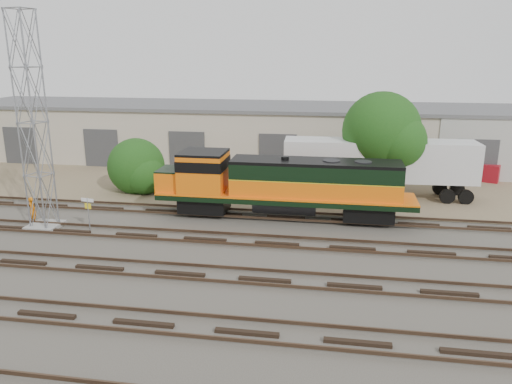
% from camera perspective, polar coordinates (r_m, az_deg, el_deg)
% --- Properties ---
extents(ground, '(140.00, 140.00, 0.00)m').
position_cam_1_polar(ground, '(26.46, -6.68, -6.67)').
color(ground, '#47423A').
rests_on(ground, ground).
extents(dirt_strip, '(80.00, 16.00, 0.02)m').
position_cam_1_polar(dirt_strip, '(40.37, -0.86, 1.31)').
color(dirt_strip, '#726047').
rests_on(dirt_strip, ground).
extents(tracks, '(80.00, 20.40, 0.28)m').
position_cam_1_polar(tracks, '(23.81, -8.68, -9.18)').
color(tracks, black).
rests_on(tracks, ground).
extents(warehouse, '(58.40, 10.40, 5.30)m').
position_cam_1_polar(warehouse, '(47.54, 0.90, 6.75)').
color(warehouse, '#BAAD9B').
rests_on(warehouse, ground).
extents(locomotive, '(15.88, 2.79, 3.82)m').
position_cam_1_polar(locomotive, '(30.68, 2.77, 0.92)').
color(locomotive, black).
rests_on(locomotive, tracks).
extents(signal_tower, '(1.81, 1.81, 12.26)m').
position_cam_1_polar(signal_tower, '(30.91, -24.10, 6.82)').
color(signal_tower, gray).
rests_on(signal_tower, ground).
extents(sign_post, '(0.80, 0.16, 1.98)m').
position_cam_1_polar(sign_post, '(30.32, -18.65, -1.71)').
color(sign_post, gray).
rests_on(sign_post, ground).
extents(worker, '(0.71, 0.64, 1.64)m').
position_cam_1_polar(worker, '(33.03, -24.16, -1.91)').
color(worker, orange).
rests_on(worker, ground).
extents(semi_trailer, '(13.39, 3.25, 4.09)m').
position_cam_1_polar(semi_trailer, '(36.32, 14.36, 3.35)').
color(semi_trailer, silver).
rests_on(semi_trailer, ground).
extents(dumpster_blue, '(1.62, 1.52, 1.50)m').
position_cam_1_polar(dumpster_blue, '(43.97, 21.89, 2.36)').
color(dumpster_blue, navy).
rests_on(dumpster_blue, ground).
extents(dumpster_red, '(1.93, 1.88, 1.40)m').
position_cam_1_polar(dumpster_red, '(44.20, 25.11, 2.00)').
color(dumpster_red, maroon).
rests_on(dumpster_red, ground).
extents(tree_mid, '(4.42, 4.21, 4.21)m').
position_cam_1_polar(tree_mid, '(37.87, -13.30, 2.63)').
color(tree_mid, '#382619').
rests_on(tree_mid, ground).
extents(tree_east, '(5.79, 5.51, 7.44)m').
position_cam_1_polar(tree_east, '(36.30, 14.61, 6.49)').
color(tree_east, '#382619').
rests_on(tree_east, ground).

